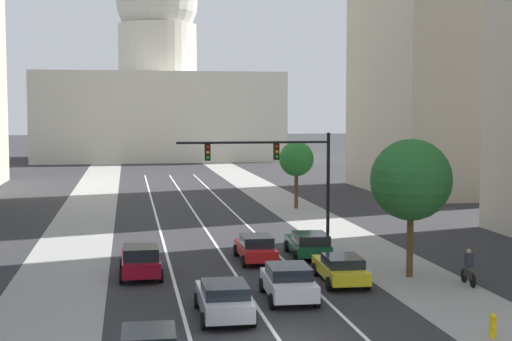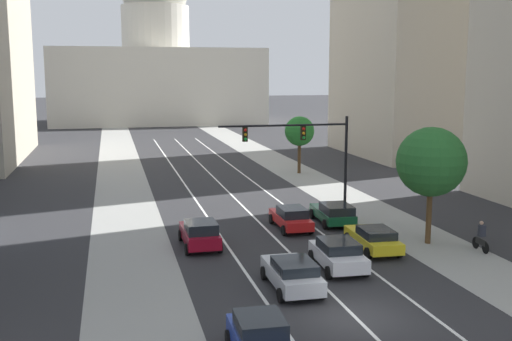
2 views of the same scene
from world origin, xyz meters
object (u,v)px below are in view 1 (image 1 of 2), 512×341
at_px(car_yellow, 341,268).
at_px(cyclist, 469,267).
at_px(fire_hydrant, 493,325).
at_px(car_white, 289,282).
at_px(car_green, 308,244).
at_px(street_tree_near_right, 411,180).
at_px(car_silver, 224,298).
at_px(car_red, 256,248).
at_px(capitol_building, 158,94).
at_px(car_crimson, 141,261).
at_px(traffic_signal_mast, 281,165).
at_px(street_tree_far_right, 296,159).

bearing_deg(car_yellow, cyclist, -102.15).
bearing_deg(fire_hydrant, car_white, 132.63).
xyz_separation_m(car_green, street_tree_near_right, (3.71, -5.65, 4.03)).
height_order(car_silver, street_tree_near_right, street_tree_near_right).
relative_size(car_yellow, cyclist, 2.76).
distance_m(car_white, car_yellow, 4.08).
height_order(car_silver, car_yellow, car_silver).
distance_m(car_red, car_yellow, 6.46).
bearing_deg(cyclist, capitol_building, 9.46).
bearing_deg(car_green, car_white, 163.73).
bearing_deg(capitol_building, car_silver, -90.90).
xyz_separation_m(car_crimson, cyclist, (15.09, -4.37, 0.03)).
bearing_deg(traffic_signal_mast, car_silver, -110.35).
relative_size(fire_hydrant, street_tree_far_right, 0.16).
bearing_deg(car_green, cyclist, -140.70).
bearing_deg(capitol_building, fire_hydrant, -85.79).
relative_size(capitol_building, street_tree_far_right, 7.15).
height_order(capitol_building, car_red, capitol_building).
xyz_separation_m(car_crimson, car_white, (6.22, -5.50, -0.03)).
bearing_deg(capitol_building, car_crimson, -92.93).
bearing_deg(cyclist, street_tree_near_right, 46.87).
height_order(car_green, street_tree_near_right, street_tree_near_right).
bearing_deg(cyclist, fire_hydrant, 163.24).
bearing_deg(street_tree_near_right, car_red, 143.65).
xyz_separation_m(capitol_building, street_tree_near_right, (8.37, -93.52, -6.30)).
distance_m(car_crimson, car_yellow, 9.76).
xyz_separation_m(car_green, car_yellow, (0.01, -6.30, -0.05)).
xyz_separation_m(car_silver, cyclist, (11.98, 3.46, 0.08)).
bearing_deg(street_tree_far_right, car_red, -108.65).
relative_size(cyclist, street_tree_far_right, 0.31).
relative_size(fire_hydrant, cyclist, 0.53).
xyz_separation_m(car_yellow, street_tree_near_right, (3.70, 0.65, 4.07)).
height_order(traffic_signal_mast, street_tree_near_right, traffic_signal_mast).
bearing_deg(capitol_building, street_tree_far_right, -82.70).
relative_size(traffic_signal_mast, fire_hydrant, 10.00).
relative_size(car_white, car_yellow, 0.89).
height_order(car_silver, street_tree_far_right, street_tree_far_right).
bearing_deg(car_silver, street_tree_far_right, -17.42).
xyz_separation_m(traffic_signal_mast, street_tree_near_right, (4.72, -8.40, -0.17)).
bearing_deg(capitol_building, car_white, -89.08).
bearing_deg(car_red, street_tree_far_right, -18.42).
distance_m(car_silver, car_yellow, 7.96).
xyz_separation_m(cyclist, street_tree_near_right, (-2.05, 2.15, 3.94)).
relative_size(car_green, fire_hydrant, 5.04).
xyz_separation_m(car_red, fire_hydrant, (6.06, -14.88, -0.28)).
xyz_separation_m(street_tree_far_right, street_tree_near_right, (-0.28, -26.01, 0.64)).
distance_m(capitol_building, car_yellow, 94.86).
distance_m(car_silver, car_red, 11.07).
height_order(car_yellow, fire_hydrant, car_yellow).
relative_size(car_yellow, fire_hydrant, 5.21).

